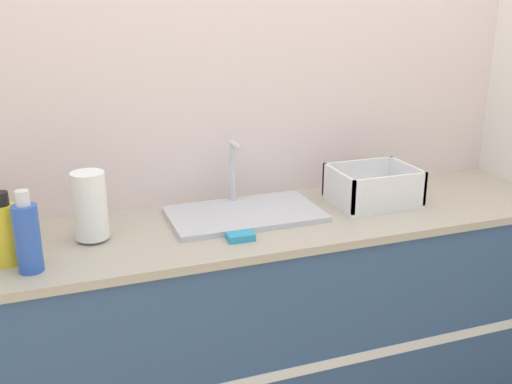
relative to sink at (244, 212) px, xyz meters
The scene contains 8 objects.
wall_back 0.44m from the sink, 84.15° to the left, with size 4.85×0.06×2.60m.
counter_cabinet 0.48m from the sink, 66.02° to the right, with size 2.47×0.58×0.92m.
sink is the anchor object (origin of this frame).
paper_towel_roll 0.56m from the sink, behind, with size 0.11×0.11×0.24m.
dish_rack 0.53m from the sink, ahead, with size 0.32×0.25×0.14m.
bottle_blue 0.79m from the sink, 163.65° to the right, with size 0.07×0.07×0.25m.
bottle_yellow 0.83m from the sink, behind, with size 0.08×0.08×0.23m.
sponge 0.23m from the sink, 112.10° to the right, with size 0.09×0.06×0.02m.
Camera 1 is at (-0.70, -1.64, 1.72)m, focal length 42.00 mm.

